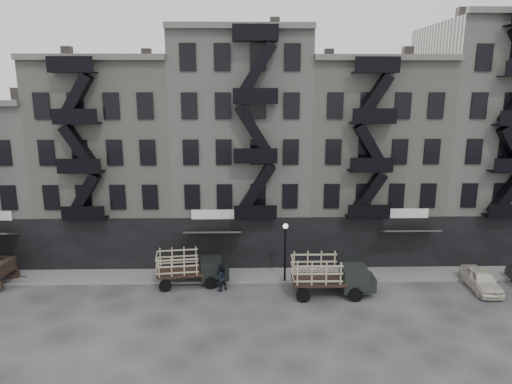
{
  "coord_description": "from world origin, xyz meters",
  "views": [
    {
      "loc": [
        0.39,
        -26.77,
        13.36
      ],
      "look_at": [
        1.04,
        4.0,
        6.15
      ],
      "focal_mm": 32.0,
      "sensor_mm": 36.0,
      "label": 1
    }
  ],
  "objects_px": {
    "stake_truck_west": "(190,265)",
    "pedestrian_mid": "(220,277)",
    "car_east": "(481,280)",
    "stake_truck_east": "(330,273)"
  },
  "relations": [
    {
      "from": "stake_truck_west",
      "to": "car_east",
      "type": "distance_m",
      "value": 19.59
    },
    {
      "from": "stake_truck_west",
      "to": "pedestrian_mid",
      "type": "relative_size",
      "value": 2.64
    },
    {
      "from": "stake_truck_east",
      "to": "pedestrian_mid",
      "type": "bearing_deg",
      "value": 173.52
    },
    {
      "from": "car_east",
      "to": "pedestrian_mid",
      "type": "xyz_separation_m",
      "value": [
        -17.44,
        0.21,
        0.26
      ]
    },
    {
      "from": "stake_truck_east",
      "to": "car_east",
      "type": "distance_m",
      "value": 10.32
    },
    {
      "from": "car_east",
      "to": "stake_truck_east",
      "type": "bearing_deg",
      "value": -174.37
    },
    {
      "from": "stake_truck_west",
      "to": "stake_truck_east",
      "type": "xyz_separation_m",
      "value": [
        9.27,
        -1.82,
        0.14
      ]
    },
    {
      "from": "stake_truck_east",
      "to": "car_east",
      "type": "bearing_deg",
      "value": 3.17
    },
    {
      "from": "stake_truck_west",
      "to": "stake_truck_east",
      "type": "relative_size",
      "value": 0.94
    },
    {
      "from": "stake_truck_east",
      "to": "pedestrian_mid",
      "type": "xyz_separation_m",
      "value": [
        -7.17,
        0.8,
        -0.57
      ]
    }
  ]
}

